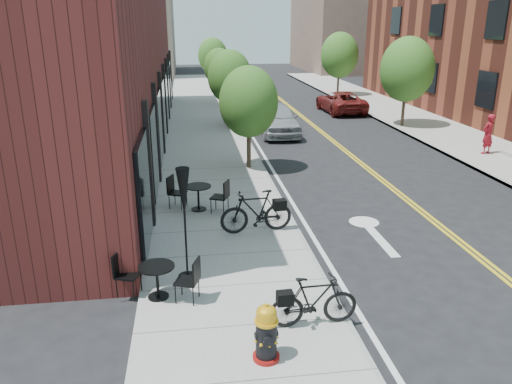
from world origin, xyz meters
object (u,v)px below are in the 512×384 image
parked_car_c (246,87)px  pedestrian (488,134)px  bistro_set_c (198,194)px  bicycle_left (256,211)px  parked_car_b (254,111)px  patio_umbrella (184,201)px  fire_hydrant (266,333)px  bicycle_right (314,301)px  parked_car_far (341,102)px  bistro_set_b (157,277)px  parked_car_a (277,119)px

parked_car_c → pedestrian: size_ratio=3.08×
bistro_set_c → bicycle_left: bearing=-27.4°
parked_car_b → patio_umbrella: bearing=-94.8°
fire_hydrant → bicycle_right: size_ratio=0.63×
parked_car_c → parked_car_far: 9.08m
fire_hydrant → bicycle_left: 5.28m
fire_hydrant → parked_car_far: parked_car_far is taller
bistro_set_b → parked_car_c: (5.20, 28.83, 0.17)m
bistro_set_c → pedestrian: (12.23, 5.09, 0.35)m
parked_car_c → patio_umbrella: bearing=-101.6°
fire_hydrant → bistro_set_b: 2.90m
fire_hydrant → bicycle_left: size_ratio=0.54×
patio_umbrella → parked_car_a: patio_umbrella is taller
parked_car_far → fire_hydrant: bearing=68.6°
parked_car_a → parked_car_b: (-0.80, 2.75, -0.02)m
fire_hydrant → bistro_set_b: (-1.86, 2.22, -0.03)m
fire_hydrant → parked_car_b: (2.54, 20.41, 0.16)m
parked_car_b → bicycle_left: bearing=-89.9°
bistro_set_b → parked_car_a: (5.20, 15.44, 0.21)m
bicycle_right → parked_car_a: (2.33, 16.82, 0.17)m
parked_car_far → pedestrian: 11.72m
bistro_set_b → patio_umbrella: patio_umbrella is taller
parked_car_a → patio_umbrella: bearing=-106.9°
bicycle_right → parked_car_a: size_ratio=0.35×
fire_hydrant → pedestrian: pedestrian is taller
parked_car_c → parked_car_far: parked_car_c is taller
bicycle_right → parked_car_a: parked_car_a is taller
patio_umbrella → parked_car_a: (4.61, 14.68, -1.11)m
parked_car_b → parked_car_far: (5.90, 3.12, -0.11)m
bicycle_left → bistro_set_c: bearing=-146.5°
fire_hydrant → bicycle_right: 1.32m
bicycle_right → parked_car_b: (1.53, 19.56, 0.16)m
patio_umbrella → parked_car_b: bearing=77.7°
parked_car_far → bicycle_left: bearing=65.0°
patio_umbrella → parked_car_b: 17.88m
parked_car_c → pedestrian: pedestrian is taller
bicycle_left → patio_umbrella: bearing=-43.7°
bicycle_left → bistro_set_c: size_ratio=1.06×
patio_umbrella → parked_car_far: (9.70, 20.55, -1.24)m
bicycle_right → bistro_set_c: bicycle_right is taller
bicycle_right → pedestrian: (10.32, 11.34, 0.35)m
bistro_set_b → parked_car_b: parked_car_b is taller
bistro_set_b → pedestrian: pedestrian is taller
patio_umbrella → parked_car_c: patio_umbrella is taller
bistro_set_c → pedestrian: pedestrian is taller
bicycle_right → bistro_set_b: (-2.87, 1.37, -0.03)m
bicycle_left → bistro_set_b: bicycle_left is taller
bicycle_left → parked_car_far: bearing=151.9°
patio_umbrella → parked_car_c: 28.47m
fire_hydrant → patio_umbrella: bearing=105.6°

